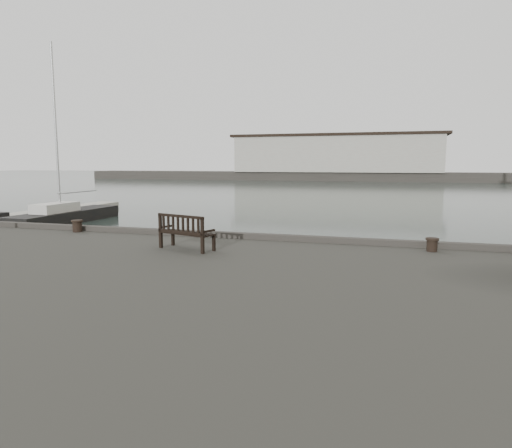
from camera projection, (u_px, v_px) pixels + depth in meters
The scene contains 7 objects.
ground at pixel (233, 283), 15.40m from camera, with size 400.00×400.00×0.00m, color black.
pontoon at pixel (3, 220), 30.60m from camera, with size 2.00×24.00×0.50m, color #ACACA0.
breakwater at pixel (351, 162), 103.41m from camera, with size 140.00×9.50×12.20m.
bench at pixel (186, 239), 12.96m from camera, with size 1.80×1.07×0.98m.
bollard_left at pixel (77, 226), 16.33m from camera, with size 0.41×0.41×0.43m, color black.
bollard_right at pixel (432, 245), 12.69m from camera, with size 0.36×0.36×0.38m, color black.
yacht_c at pixel (66, 219), 30.96m from camera, with size 2.22×9.10×12.31m.
Camera 1 is at (5.08, -14.13, 4.00)m, focal length 32.00 mm.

